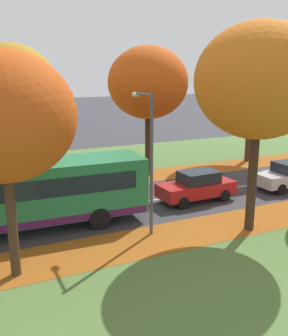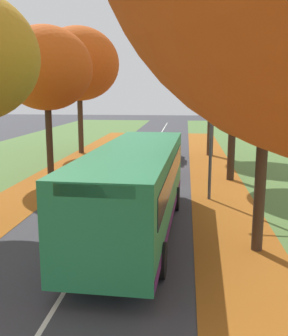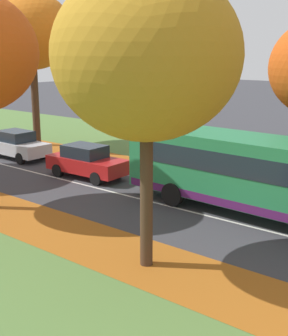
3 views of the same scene
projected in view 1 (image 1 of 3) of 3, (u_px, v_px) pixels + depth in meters
name	position (u px, v px, depth m)	size (l,w,h in m)	color
grass_verge_left	(130.00, 161.00, 30.46)	(12.00, 90.00, 0.01)	#517538
leaf_litter_left	(69.00, 186.00, 23.95)	(2.80, 60.00, 0.00)	#9E5619
leaf_litter_right	(128.00, 245.00, 15.87)	(2.80, 60.00, 0.00)	#9E5619
road_centre_line	(194.00, 194.00, 22.38)	(0.12, 80.00, 0.01)	silver
tree_left_near	(11.00, 86.00, 21.39)	(5.09, 5.09, 8.30)	#422D1E
tree_left_mid	(148.00, 83.00, 24.93)	(5.12, 5.12, 8.39)	#382619
tree_left_far	(253.00, 69.00, 28.84)	(6.22, 6.22, 9.71)	#422D1E
tree_right_near	(3.00, 117.00, 12.26)	(4.64, 4.64, 7.55)	#422D1E
tree_right_mid	(259.00, 81.00, 15.88)	(5.28, 5.28, 8.82)	#382619
streetlamp_right	(148.00, 148.00, 16.33)	(1.89, 0.28, 6.00)	#47474C
bus	(27.00, 192.00, 17.06)	(2.95, 10.49, 2.98)	#237A47
car_red_lead	(197.00, 186.00, 21.06)	(1.90, 4.26, 1.62)	#B21919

